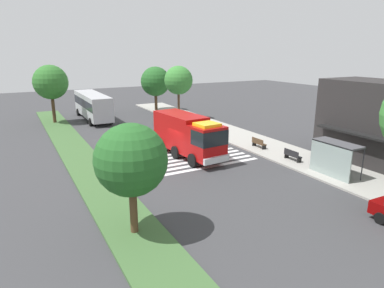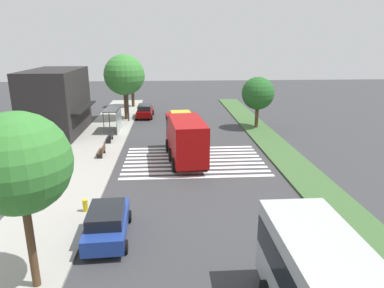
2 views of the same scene
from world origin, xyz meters
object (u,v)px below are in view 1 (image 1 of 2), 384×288
at_px(median_tree_far_west, 51,82).
at_px(sidewalk_tree_west, 178,80).
at_px(bench_west_of_shelter, 259,143).
at_px(bench_near_shelter, 292,155).
at_px(fire_hydrant, 198,125).
at_px(sidewalk_tree_far_west, 155,82).
at_px(bus_stop_shelter, 334,152).
at_px(fire_truck, 189,135).
at_px(median_tree_west, 131,160).
at_px(transit_bus, 93,104).
at_px(parked_car_west, 175,119).

bearing_deg(median_tree_far_west, sidewalk_tree_west, 70.41).
relative_size(bench_west_of_shelter, sidewalk_tree_west, 0.23).
distance_m(bench_near_shelter, fire_hydrant, 14.47).
relative_size(sidewalk_tree_far_west, sidewalk_tree_west, 0.94).
xyz_separation_m(bus_stop_shelter, bench_west_of_shelter, (-8.39, 0.01, -1.30)).
xyz_separation_m(bench_west_of_shelter, sidewalk_tree_far_west, (-24.22, -0.39, 3.90)).
distance_m(fire_truck, median_tree_far_west, 22.62).
height_order(bench_near_shelter, sidewalk_tree_far_west, sidewalk_tree_far_west).
bearing_deg(median_tree_far_west, sidewalk_tree_far_west, 99.73).
distance_m(bus_stop_shelter, sidewalk_tree_west, 24.91).
height_order(median_tree_far_west, median_tree_west, median_tree_far_west).
xyz_separation_m(fire_truck, bus_stop_shelter, (9.30, 6.95, -0.14)).
bearing_deg(bench_west_of_shelter, median_tree_far_west, -144.49).
bearing_deg(bench_west_of_shelter, sidewalk_tree_west, -178.63).
distance_m(fire_truck, median_tree_west, 13.35).
bearing_deg(median_tree_west, transit_bus, 170.94).
xyz_separation_m(bench_near_shelter, bench_west_of_shelter, (-4.39, 0.00, 0.00)).
bearing_deg(sidewalk_tree_far_west, bench_west_of_shelter, 0.92).
xyz_separation_m(transit_bus, fire_hydrant, (11.79, 9.60, -1.57)).
distance_m(transit_bus, bench_west_of_shelter, 24.27).
distance_m(sidewalk_tree_west, median_tree_west, 29.64).
height_order(fire_truck, parked_car_west, fire_truck).
height_order(sidewalk_tree_west, fire_hydrant, sidewalk_tree_west).
bearing_deg(sidewalk_tree_west, transit_bus, -118.80).
bearing_deg(fire_hydrant, bench_west_of_shelter, 5.06).
height_order(transit_bus, sidewalk_tree_far_west, sidewalk_tree_far_west).
height_order(bench_west_of_shelter, median_tree_far_west, median_tree_far_west).
bearing_deg(bench_west_of_shelter, bus_stop_shelter, -0.09).
distance_m(parked_car_west, bus_stop_shelter, 21.31).
bearing_deg(median_tree_west, fire_truck, 140.05).
distance_m(sidewalk_tree_far_west, fire_hydrant, 14.74).
relative_size(fire_truck, bus_stop_shelter, 2.41).
relative_size(median_tree_west, fire_hydrant, 7.99).
relative_size(bus_stop_shelter, sidewalk_tree_west, 0.50).
bearing_deg(sidewalk_tree_west, bench_west_of_shelter, 1.37).
bearing_deg(parked_car_west, fire_hydrant, 29.60).
xyz_separation_m(bus_stop_shelter, fire_hydrant, (-18.44, -0.88, -1.40)).
bearing_deg(bus_stop_shelter, median_tree_west, -86.94).
bearing_deg(sidewalk_tree_west, parked_car_west, -31.81).
bearing_deg(fire_hydrant, sidewalk_tree_west, 175.42).
height_order(bench_west_of_shelter, median_tree_west, median_tree_west).
bearing_deg(fire_hydrant, parked_car_west, -147.64).
height_order(fire_truck, transit_bus, fire_truck).
xyz_separation_m(sidewalk_tree_west, median_tree_far_west, (-5.36, -15.05, -0.04)).
relative_size(bus_stop_shelter, bench_west_of_shelter, 2.19).
distance_m(median_tree_far_west, fire_hydrant, 19.19).
bearing_deg(bus_stop_shelter, fire_truck, -143.25).
xyz_separation_m(bench_near_shelter, sidewalk_tree_far_west, (-28.61, -0.39, 3.90)).
height_order(transit_bus, median_tree_far_west, median_tree_far_west).
height_order(parked_car_west, bus_stop_shelter, bus_stop_shelter).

